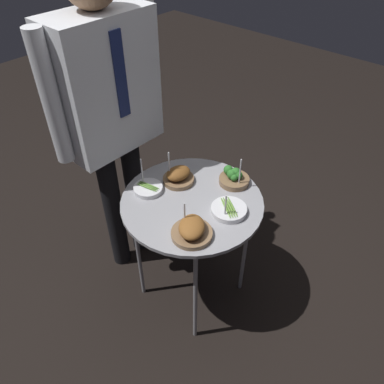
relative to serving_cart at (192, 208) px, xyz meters
name	(u,v)px	position (x,y,z in m)	size (l,w,h in m)	color
ground_plane	(192,289)	(0.00, 0.00, -0.64)	(8.00, 8.00, 0.00)	black
serving_cart	(192,208)	(0.00, 0.00, 0.00)	(0.66, 0.66, 0.70)	#939399
bowl_roast_front_right	(178,176)	(0.06, 0.14, 0.08)	(0.15, 0.15, 0.17)	brown
bowl_broccoli_front_left	(234,177)	(0.23, -0.06, 0.08)	(0.15, 0.15, 0.16)	brown
bowl_asparagus_back_right	(229,210)	(0.05, -0.17, 0.07)	(0.16, 0.16, 0.13)	silver
bowl_asparagus_front_center	(148,188)	(-0.09, 0.20, 0.07)	(0.14, 0.14, 0.16)	silver
bowl_roast_mid_left	(192,230)	(-0.16, -0.14, 0.08)	(0.18, 0.17, 0.15)	brown
waiter_figure	(108,101)	(-0.04, 0.48, 0.40)	(0.61, 0.23, 1.65)	black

